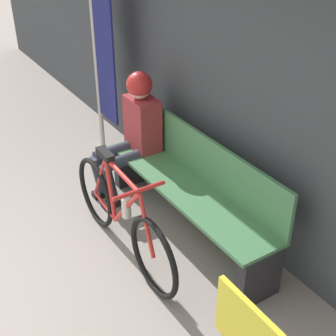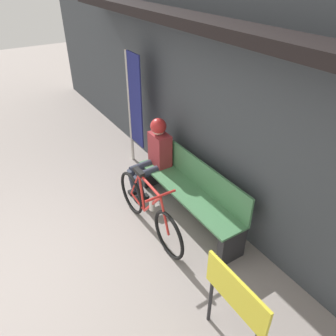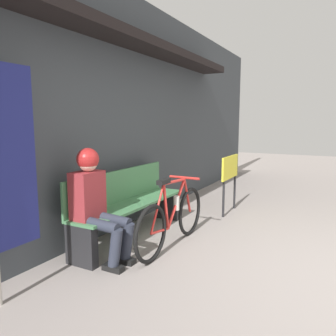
% 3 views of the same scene
% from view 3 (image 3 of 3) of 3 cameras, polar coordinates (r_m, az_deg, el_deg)
% --- Properties ---
extents(ground_plane, '(24.00, 24.00, 0.00)m').
position_cam_3_polar(ground_plane, '(3.57, 26.41, -17.03)').
color(ground_plane, gray).
extents(storefront_wall, '(12.00, 0.56, 3.20)m').
position_cam_3_polar(storefront_wall, '(4.24, -11.81, 10.64)').
color(storefront_wall, '#3D4247').
rests_on(storefront_wall, ground_plane).
extents(park_bench_near, '(1.95, 0.42, 0.86)m').
position_cam_3_polar(park_bench_near, '(4.18, -6.81, -6.44)').
color(park_bench_near, '#477F51').
rests_on(park_bench_near, ground_plane).
extents(bicycle, '(1.59, 0.40, 0.84)m').
position_cam_3_polar(bicycle, '(3.86, 0.82, -8.71)').
color(bicycle, black).
rests_on(bicycle, ground_plane).
extents(person_seated, '(0.34, 0.62, 1.20)m').
position_cam_3_polar(person_seated, '(3.46, -12.61, -5.00)').
color(person_seated, '#2D3342').
rests_on(person_seated, ground_plane).
extents(banner_pole, '(0.45, 0.05, 1.92)m').
position_cam_3_polar(banner_pole, '(2.92, -26.14, 0.35)').
color(banner_pole, '#B7B2A8').
rests_on(banner_pole, ground_plane).
extents(signboard, '(0.72, 0.04, 0.92)m').
position_cam_3_polar(signboard, '(5.30, 10.73, -0.64)').
color(signboard, '#232326').
rests_on(signboard, ground_plane).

